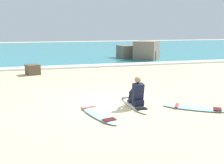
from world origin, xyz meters
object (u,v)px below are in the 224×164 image
object	(u,v)px
surfboard_spare_near	(98,114)
surfer_seated	(137,94)
surfboard_main	(134,103)
shoreline_rock	(33,70)
surfboard_spare_far	(195,108)

from	to	relation	value
surfboard_spare_near	surfer_seated	bearing A→B (deg)	18.23
surfboard_main	shoreline_rock	bearing A→B (deg)	117.34
surfer_seated	surfboard_spare_near	distance (m)	1.51
surfboard_main	surfboard_spare_near	xyz separation A→B (m)	(-1.39, -0.73, 0.00)
surfboard_spare_near	surfboard_spare_far	world-z (taller)	same
surfer_seated	surfboard_spare_near	xyz separation A→B (m)	(-1.38, -0.46, -0.40)
surfboard_main	surfboard_spare_far	bearing A→B (deg)	-29.63
surfboard_main	surfboard_spare_far	size ratio (longest dim) A/B	1.12
surfer_seated	surfboard_spare_far	world-z (taller)	surfer_seated
surfer_seated	surfboard_spare_far	xyz separation A→B (m)	(1.73, -0.70, -0.40)
surfboard_spare_far	surfboard_main	bearing A→B (deg)	150.37
surfboard_main	surfboard_spare_far	distance (m)	1.98
surfboard_spare_near	surfboard_spare_far	distance (m)	3.12
surfer_seated	shoreline_rock	bearing A→B (deg)	116.35
surfboard_spare_near	surfboard_spare_far	xyz separation A→B (m)	(3.11, -0.25, 0.00)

